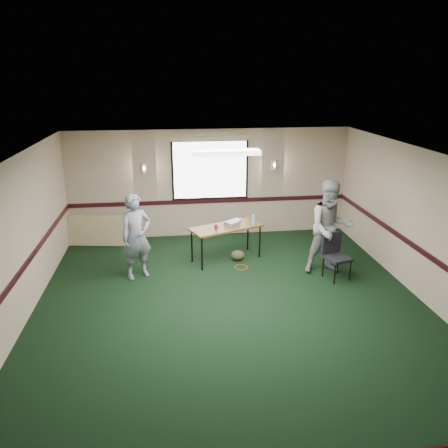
{
  "coord_description": "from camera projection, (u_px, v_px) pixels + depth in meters",
  "views": [
    {
      "loc": [
        -1.03,
        -6.62,
        3.95
      ],
      "look_at": [
        0.0,
        1.3,
        1.2
      ],
      "focal_mm": 35.0,
      "sensor_mm": 36.0,
      "label": 1
    }
  ],
  "objects": [
    {
      "name": "ground",
      "position": [
        234.0,
        313.0,
        7.62
      ],
      "size": [
        8.0,
        8.0,
        0.0
      ],
      "primitive_type": "plane",
      "color": "black",
      "rests_on": "ground"
    },
    {
      "name": "room_shell",
      "position": [
        219.0,
        194.0,
        9.09
      ],
      "size": [
        8.0,
        8.02,
        8.0
      ],
      "color": "tan",
      "rests_on": "ground"
    },
    {
      "name": "folding_table",
      "position": [
        226.0,
        229.0,
        9.58
      ],
      "size": [
        1.7,
        1.17,
        0.79
      ],
      "rotation": [
        0.0,
        0.0,
        0.38
      ],
      "color": "#4E3416",
      "rests_on": "ground"
    },
    {
      "name": "projector",
      "position": [
        232.0,
        223.0,
        9.6
      ],
      "size": [
        0.37,
        0.36,
        0.09
      ],
      "primitive_type": "cube",
      "rotation": [
        0.0,
        0.0,
        0.67
      ],
      "color": "gray",
      "rests_on": "folding_table"
    },
    {
      "name": "game_console",
      "position": [
        237.0,
        220.0,
        9.87
      ],
      "size": [
        0.26,
        0.26,
        0.05
      ],
      "primitive_type": "cube",
      "rotation": [
        0.0,
        0.0,
        0.78
      ],
      "color": "silver",
      "rests_on": "folding_table"
    },
    {
      "name": "red_cup",
      "position": [
        216.0,
        227.0,
        9.36
      ],
      "size": [
        0.07,
        0.07,
        0.11
      ],
      "primitive_type": "cylinder",
      "color": "red",
      "rests_on": "folding_table"
    },
    {
      "name": "water_bottle",
      "position": [
        254.0,
        220.0,
        9.67
      ],
      "size": [
        0.06,
        0.06,
        0.21
      ],
      "primitive_type": "cylinder",
      "color": "#84BDD9",
      "rests_on": "folding_table"
    },
    {
      "name": "duffel_bag",
      "position": [
        237.0,
        255.0,
        9.75
      ],
      "size": [
        0.38,
        0.33,
        0.22
      ],
      "primitive_type": "ellipsoid",
      "rotation": [
        0.0,
        0.0,
        0.35
      ],
      "color": "#463C28",
      "rests_on": "ground"
    },
    {
      "name": "cable_coil",
      "position": [
        241.0,
        267.0,
        9.4
      ],
      "size": [
        0.37,
        0.37,
        0.01
      ],
      "primitive_type": "torus",
      "rotation": [
        0.0,
        0.0,
        -0.31
      ],
      "color": "red",
      "rests_on": "ground"
    },
    {
      "name": "folded_table",
      "position": [
        98.0,
        231.0,
        10.53
      ],
      "size": [
        1.45,
        0.45,
        0.74
      ],
      "primitive_type": "cube",
      "rotation": [
        -0.21,
        0.0,
        -0.16
      ],
      "color": "tan",
      "rests_on": "ground"
    },
    {
      "name": "conference_chair",
      "position": [
        335.0,
        252.0,
        8.81
      ],
      "size": [
        0.57,
        0.58,
        0.93
      ],
      "rotation": [
        0.0,
        0.0,
        0.3
      ],
      "color": "black",
      "rests_on": "ground"
    },
    {
      "name": "person_left",
      "position": [
        136.0,
        237.0,
        8.71
      ],
      "size": [
        0.76,
        0.67,
        1.75
      ],
      "primitive_type": "imported",
      "rotation": [
        0.0,
        0.0,
        0.48
      ],
      "color": "#3D5687",
      "rests_on": "ground"
    },
    {
      "name": "person_right",
      "position": [
        330.0,
        228.0,
        8.9
      ],
      "size": [
        0.96,
        0.75,
        1.96
      ],
      "primitive_type": "imported",
      "rotation": [
        0.0,
        0.0,
        -0.01
      ],
      "color": "#7A9FBE",
      "rests_on": "ground"
    }
  ]
}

